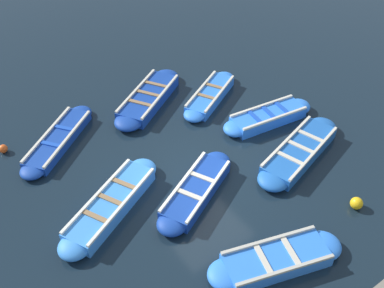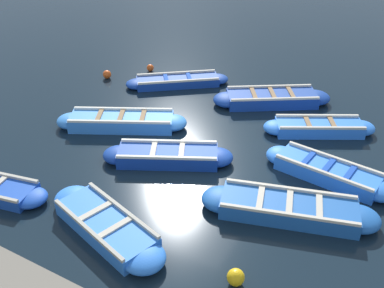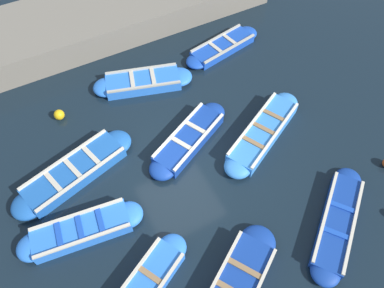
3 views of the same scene
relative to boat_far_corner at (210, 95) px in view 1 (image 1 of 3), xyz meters
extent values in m
plane|color=black|center=(2.94, -2.45, -0.18)|extent=(120.00, 120.00, 0.00)
cube|color=blue|center=(0.00, 0.00, -0.01)|extent=(1.92, 2.60, 0.34)
ellipsoid|color=blue|center=(0.60, -1.11, -0.01)|extent=(1.03, 1.04, 0.34)
ellipsoid|color=blue|center=(-0.60, 1.11, -0.01)|extent=(1.03, 1.04, 0.34)
cube|color=beige|center=(0.32, 0.17, 0.20)|extent=(1.25, 2.21, 0.07)
cube|color=beige|center=(-0.32, -0.17, 0.20)|extent=(1.25, 2.21, 0.07)
cube|color=olive|center=(0.17, -0.31, 0.18)|extent=(0.70, 0.46, 0.04)
cube|color=olive|center=(-0.17, 0.31, 0.18)|extent=(0.70, 0.46, 0.04)
cube|color=blue|center=(2.15, 0.81, 0.01)|extent=(1.17, 2.65, 0.37)
ellipsoid|color=blue|center=(1.99, -0.46, 0.01)|extent=(0.89, 0.91, 0.37)
ellipsoid|color=blue|center=(2.31, 2.08, 0.01)|extent=(0.89, 0.91, 0.37)
cube|color=beige|center=(2.54, 0.76, 0.23)|extent=(0.40, 2.50, 0.07)
cube|color=beige|center=(1.77, 0.86, 0.23)|extent=(0.40, 2.50, 0.07)
cube|color=#1947B7|center=(2.08, 0.27, 0.22)|extent=(0.77, 0.23, 0.04)
cube|color=#1947B7|center=(2.15, 0.81, 0.22)|extent=(0.77, 0.23, 0.04)
cube|color=#1947B7|center=(2.22, 1.35, 0.22)|extent=(0.77, 0.23, 0.04)
cube|color=#3884E0|center=(2.58, -5.30, 0.02)|extent=(2.20, 3.16, 0.39)
ellipsoid|color=#3884E0|center=(3.28, -6.68, 0.02)|extent=(1.12, 1.13, 0.39)
ellipsoid|color=#3884E0|center=(1.88, -3.93, 0.02)|extent=(1.12, 1.13, 0.39)
cube|color=silver|center=(2.95, -5.12, 0.25)|extent=(1.44, 2.73, 0.07)
cube|color=silver|center=(2.22, -5.49, 0.25)|extent=(1.44, 2.73, 0.07)
cube|color=olive|center=(2.88, -5.88, 0.23)|extent=(0.77, 0.48, 0.04)
cube|color=olive|center=(2.58, -5.30, 0.23)|extent=(0.77, 0.48, 0.04)
cube|color=olive|center=(2.29, -4.72, 0.23)|extent=(0.77, 0.48, 0.04)
cube|color=navy|center=(-1.11, -1.89, 0.01)|extent=(2.43, 3.02, 0.38)
ellipsoid|color=navy|center=(-0.33, -3.13, 0.01)|extent=(1.33, 1.34, 0.38)
ellipsoid|color=navy|center=(-1.88, -0.66, 0.01)|extent=(1.33, 1.34, 0.38)
cube|color=beige|center=(-0.70, -1.64, 0.24)|extent=(1.59, 2.46, 0.07)
cube|color=beige|center=(-1.51, -2.15, 0.24)|extent=(1.59, 2.46, 0.07)
cube|color=olive|center=(-0.78, -2.42, 0.22)|extent=(0.85, 0.60, 0.04)
cube|color=olive|center=(-1.11, -1.89, 0.22)|extent=(0.85, 0.60, 0.04)
cube|color=olive|center=(-1.44, -1.37, 0.22)|extent=(0.85, 0.60, 0.04)
cube|color=navy|center=(-0.86, -5.38, -0.03)|extent=(2.43, 2.82, 0.28)
ellipsoid|color=navy|center=(0.02, -6.54, -0.03)|extent=(1.08, 1.08, 0.28)
ellipsoid|color=navy|center=(-1.75, -4.22, -0.03)|extent=(1.08, 1.08, 0.28)
cube|color=beige|center=(-0.57, -5.15, 0.14)|extent=(1.80, 2.32, 0.07)
cube|color=beige|center=(-1.16, -5.61, 0.14)|extent=(1.80, 2.32, 0.07)
cube|color=#1947B7|center=(-0.61, -5.71, 0.13)|extent=(0.66, 0.55, 0.04)
cube|color=#1947B7|center=(-1.12, -5.05, 0.13)|extent=(0.66, 0.55, 0.04)
cube|color=#1E59AD|center=(3.99, 0.41, 0.01)|extent=(1.81, 3.21, 0.37)
ellipsoid|color=#1E59AD|center=(4.42, -1.06, 0.01)|extent=(1.15, 1.17, 0.37)
ellipsoid|color=#1E59AD|center=(3.56, 1.88, 0.01)|extent=(1.15, 1.17, 0.37)
cube|color=beige|center=(4.43, 0.54, 0.23)|extent=(0.91, 2.90, 0.07)
cube|color=beige|center=(3.55, 0.28, 0.23)|extent=(0.91, 2.90, 0.07)
cube|color=beige|center=(4.17, -0.22, 0.22)|extent=(0.89, 0.38, 0.04)
cube|color=beige|center=(3.99, 0.41, 0.22)|extent=(0.89, 0.38, 0.04)
cube|color=beige|center=(3.81, 1.03, 0.22)|extent=(0.89, 0.38, 0.04)
cube|color=blue|center=(6.43, -2.87, 0.00)|extent=(1.67, 2.74, 0.35)
ellipsoid|color=blue|center=(6.07, -4.09, 0.00)|extent=(1.13, 1.15, 0.35)
ellipsoid|color=blue|center=(6.80, -1.64, 0.00)|extent=(1.13, 1.15, 0.35)
cube|color=#B2AD9E|center=(6.86, -2.99, 0.21)|extent=(0.80, 2.43, 0.07)
cube|color=#B2AD9E|center=(6.00, -2.74, 0.21)|extent=(0.80, 2.43, 0.07)
cube|color=beige|center=(6.33, -3.21, 0.20)|extent=(0.86, 0.38, 0.04)
cube|color=beige|center=(6.54, -2.52, 0.20)|extent=(0.86, 0.38, 0.04)
cube|color=navy|center=(3.47, -3.12, 0.00)|extent=(1.97, 2.76, 0.36)
ellipsoid|color=navy|center=(4.07, -4.30, 0.00)|extent=(1.10, 1.11, 0.36)
ellipsoid|color=navy|center=(2.88, -1.93, 0.00)|extent=(1.10, 1.11, 0.36)
cube|color=silver|center=(3.83, -2.94, 0.22)|extent=(1.23, 2.36, 0.07)
cube|color=silver|center=(3.12, -3.30, 0.22)|extent=(1.23, 2.36, 0.07)
cube|color=beige|center=(3.64, -3.45, 0.20)|extent=(0.76, 0.47, 0.04)
cube|color=beige|center=(3.31, -2.78, 0.20)|extent=(0.76, 0.47, 0.04)
sphere|color=#EAB214|center=(6.37, 0.17, 0.00)|extent=(0.34, 0.34, 0.34)
sphere|color=#E05119|center=(-1.45, -6.95, -0.04)|extent=(0.27, 0.27, 0.27)
camera|label=1|loc=(10.42, -8.17, 9.20)|focal=42.00mm
camera|label=2|loc=(11.88, 2.28, 6.67)|focal=42.00mm
camera|label=3|loc=(-2.66, 0.05, 9.43)|focal=35.00mm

